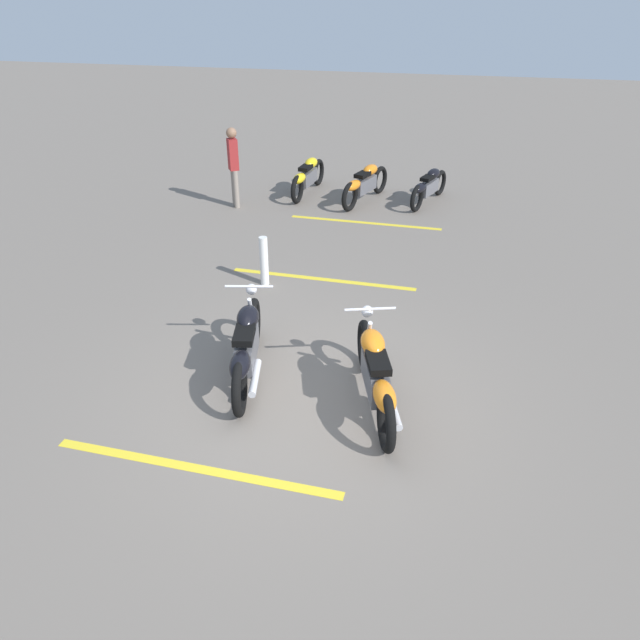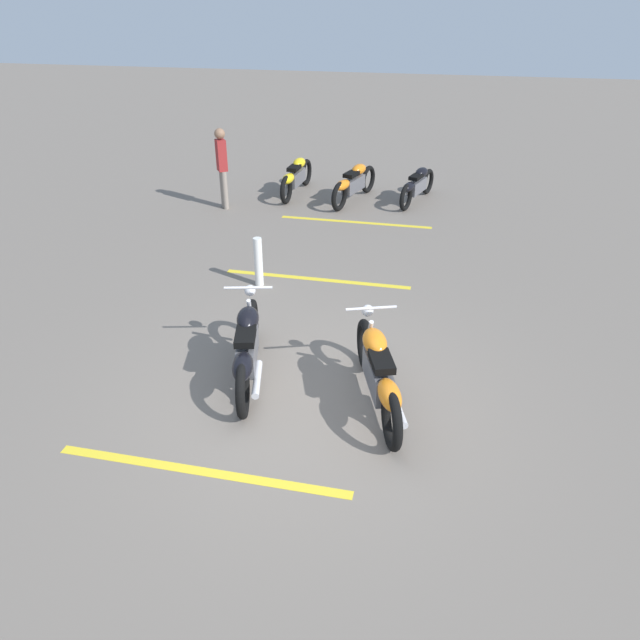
% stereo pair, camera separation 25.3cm
% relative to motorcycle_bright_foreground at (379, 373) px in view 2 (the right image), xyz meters
% --- Properties ---
extents(ground_plane, '(60.00, 60.00, 0.00)m').
position_rel_motorcycle_bright_foreground_xyz_m(ground_plane, '(-0.15, 0.85, -0.46)').
color(ground_plane, slate).
extents(motorcycle_bright_foreground, '(2.15, 0.88, 1.04)m').
position_rel_motorcycle_bright_foreground_xyz_m(motorcycle_bright_foreground, '(0.00, 0.00, 0.00)').
color(motorcycle_bright_foreground, black).
rests_on(motorcycle_bright_foreground, ground).
extents(motorcycle_dark_foreground, '(2.20, 0.77, 1.04)m').
position_rel_motorcycle_bright_foreground_xyz_m(motorcycle_dark_foreground, '(0.23, 1.67, 0.00)').
color(motorcycle_dark_foreground, black).
rests_on(motorcycle_dark_foreground, ground).
extents(motorcycle_row_far_left, '(1.90, 0.70, 0.74)m').
position_rel_motorcycle_bright_foreground_xyz_m(motorcycle_row_far_left, '(7.73, -0.01, -0.06)').
color(motorcycle_row_far_left, black).
rests_on(motorcycle_row_far_left, ground).
extents(motorcycle_row_left, '(2.07, 0.75, 0.81)m').
position_rel_motorcycle_bright_foreground_xyz_m(motorcycle_row_left, '(7.49, 1.41, -0.02)').
color(motorcycle_row_left, black).
rests_on(motorcycle_row_left, ground).
extents(motorcycle_row_center, '(2.13, 0.37, 0.80)m').
position_rel_motorcycle_bright_foreground_xyz_m(motorcycle_row_center, '(7.76, 2.82, -0.03)').
color(motorcycle_row_center, black).
rests_on(motorcycle_row_center, ground).
extents(bystander_near_row, '(0.31, 0.30, 1.74)m').
position_rel_motorcycle_bright_foreground_xyz_m(bystander_near_row, '(6.54, 4.17, 0.51)').
color(bystander_near_row, gray).
rests_on(bystander_near_row, ground).
extents(bollard_post, '(0.14, 0.14, 0.83)m').
position_rel_motorcycle_bright_foreground_xyz_m(bollard_post, '(2.88, 2.30, -0.04)').
color(bollard_post, white).
rests_on(bollard_post, ground).
extents(parking_stripe_near, '(0.18, 3.20, 0.01)m').
position_rel_motorcycle_bright_foreground_xyz_m(parking_stripe_near, '(-1.49, 1.66, -0.46)').
color(parking_stripe_near, yellow).
rests_on(parking_stripe_near, ground).
extents(parking_stripe_mid, '(0.18, 3.20, 0.01)m').
position_rel_motorcycle_bright_foreground_xyz_m(parking_stripe_mid, '(3.28, 1.41, -0.46)').
color(parking_stripe_mid, yellow).
rests_on(parking_stripe_mid, ground).
extents(parking_stripe_far, '(0.18, 3.20, 0.01)m').
position_rel_motorcycle_bright_foreground_xyz_m(parking_stripe_far, '(6.17, 1.16, -0.46)').
color(parking_stripe_far, yellow).
rests_on(parking_stripe_far, ground).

